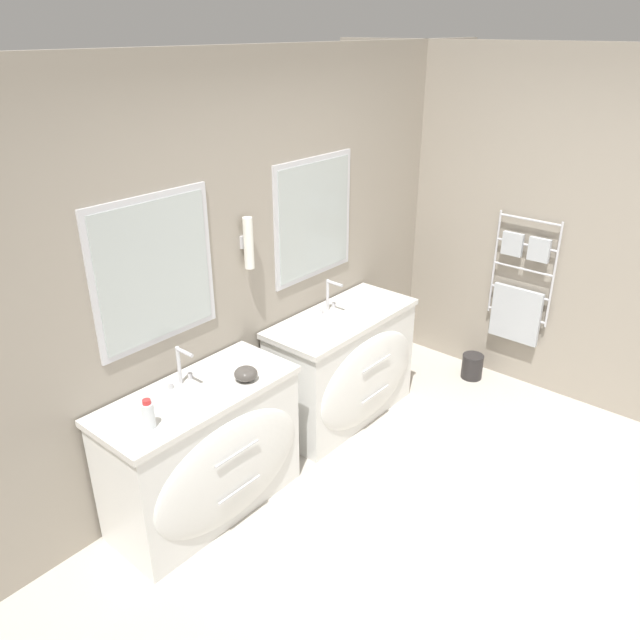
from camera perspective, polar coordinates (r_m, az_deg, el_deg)
name	(u,v)px	position (r m, az deg, el deg)	size (l,w,h in m)	color
ground_plane	(484,564)	(3.81, 14.79, -20.76)	(16.00, 16.00, 0.00)	#BCB5A8
wall_back	(243,267)	(3.99, -7.01, 4.80)	(5.60, 0.14, 2.60)	#9E9384
wall_right	(529,228)	(5.07, 18.59, 7.99)	(0.13, 3.69, 2.60)	#9E9384
vanity_left	(206,453)	(3.80, -10.38, -11.86)	(1.19, 0.58, 0.83)	white
vanity_right	(345,367)	(4.59, 2.31, -4.33)	(1.19, 0.58, 0.83)	white
faucet_left	(181,366)	(3.62, -12.60, -4.14)	(0.17, 0.15, 0.24)	silver
faucet_right	(329,296)	(4.44, 0.87, 2.24)	(0.17, 0.15, 0.24)	silver
toiletry_bottle	(148,415)	(3.32, -15.43, -8.34)	(0.07, 0.07, 0.16)	silver
amenity_bowl	(246,374)	(3.64, -6.79, -4.90)	(0.14, 0.14, 0.08)	#4C4742
waste_bin	(472,366)	(5.39, 13.75, -4.08)	(0.18, 0.18, 0.21)	#282626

